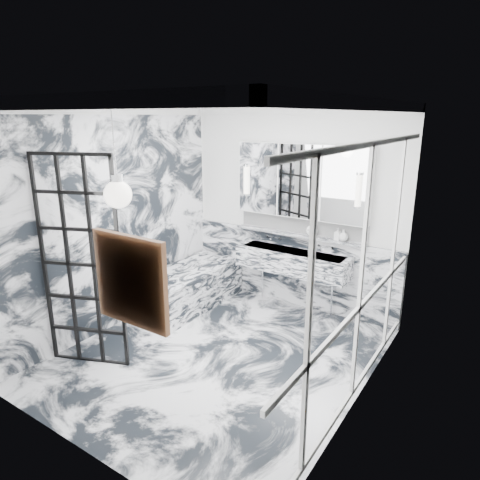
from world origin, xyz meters
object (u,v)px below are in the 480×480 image
Objects in this scene: crittall_door at (81,264)px; bathtub at (189,287)px; trough_sink at (293,261)px; mirror_cabinet at (301,181)px.

crittall_door is 1.40× the size of bathtub.
crittall_door is 2.79m from trough_sink.
mirror_cabinet reaches higher than trough_sink.
trough_sink is 0.97× the size of bathtub.
mirror_cabinet is at bearing 32.06° from bathtub.
bathtub is at bearing 69.02° from crittall_door.
trough_sink is (1.28, 2.44, -0.42)m from crittall_door.
bathtub is at bearing -153.52° from trough_sink.
trough_sink is 0.84× the size of mirror_cabinet.
mirror_cabinet reaches higher than crittall_door.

